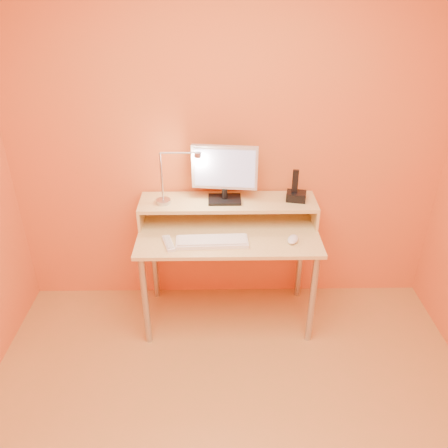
{
  "coord_description": "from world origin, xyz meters",
  "views": [
    {
      "loc": [
        -0.07,
        -1.45,
        2.26
      ],
      "look_at": [
        -0.03,
        1.13,
        0.81
      ],
      "focal_mm": 36.77,
      "sensor_mm": 36.0,
      "label": 1
    }
  ],
  "objects_px": {
    "lamp_base": "(163,201)",
    "mouse": "(293,239)",
    "keyboard": "(212,242)",
    "monitor_panel": "(225,167)",
    "phone_dock": "(296,196)",
    "remote_control": "(168,243)"
  },
  "relations": [
    {
      "from": "monitor_panel",
      "to": "remote_control",
      "type": "relative_size",
      "value": 2.34
    },
    {
      "from": "phone_dock",
      "to": "remote_control",
      "type": "distance_m",
      "value": 0.92
    },
    {
      "from": "lamp_base",
      "to": "remote_control",
      "type": "xyz_separation_m",
      "value": [
        0.05,
        -0.27,
        -0.16
      ]
    },
    {
      "from": "keyboard",
      "to": "remote_control",
      "type": "height_order",
      "value": "keyboard"
    },
    {
      "from": "keyboard",
      "to": "mouse",
      "type": "distance_m",
      "value": 0.52
    },
    {
      "from": "keyboard",
      "to": "monitor_panel",
      "type": "bearing_deg",
      "value": 72.04
    },
    {
      "from": "lamp_base",
      "to": "mouse",
      "type": "distance_m",
      "value": 0.89
    },
    {
      "from": "monitor_panel",
      "to": "phone_dock",
      "type": "relative_size",
      "value": 3.34
    },
    {
      "from": "mouse",
      "to": "phone_dock",
      "type": "bearing_deg",
      "value": 101.06
    },
    {
      "from": "remote_control",
      "to": "monitor_panel",
      "type": "bearing_deg",
      "value": 23.55
    },
    {
      "from": "monitor_panel",
      "to": "remote_control",
      "type": "xyz_separation_m",
      "value": [
        -0.36,
        -0.31,
        -0.39
      ]
    },
    {
      "from": "monitor_panel",
      "to": "mouse",
      "type": "xyz_separation_m",
      "value": [
        0.43,
        -0.29,
        -0.38
      ]
    },
    {
      "from": "remote_control",
      "to": "keyboard",
      "type": "bearing_deg",
      "value": -14.55
    },
    {
      "from": "lamp_base",
      "to": "mouse",
      "type": "relative_size",
      "value": 0.88
    },
    {
      "from": "phone_dock",
      "to": "keyboard",
      "type": "bearing_deg",
      "value": -141.07
    },
    {
      "from": "lamp_base",
      "to": "remote_control",
      "type": "distance_m",
      "value": 0.32
    },
    {
      "from": "monitor_panel",
      "to": "lamp_base",
      "type": "height_order",
      "value": "monitor_panel"
    },
    {
      "from": "mouse",
      "to": "remote_control",
      "type": "height_order",
      "value": "mouse"
    },
    {
      "from": "mouse",
      "to": "remote_control",
      "type": "xyz_separation_m",
      "value": [
        -0.8,
        -0.02,
        -0.01
      ]
    },
    {
      "from": "monitor_panel",
      "to": "remote_control",
      "type": "distance_m",
      "value": 0.62
    },
    {
      "from": "phone_dock",
      "to": "mouse",
      "type": "bearing_deg",
      "value": -88.24
    },
    {
      "from": "mouse",
      "to": "lamp_base",
      "type": "bearing_deg",
      "value": -175.08
    }
  ]
}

